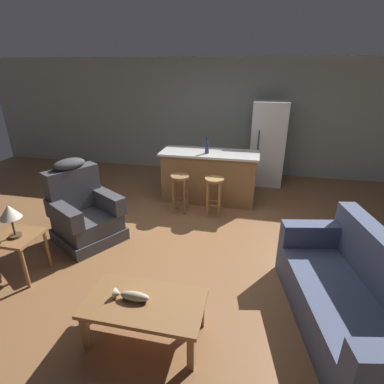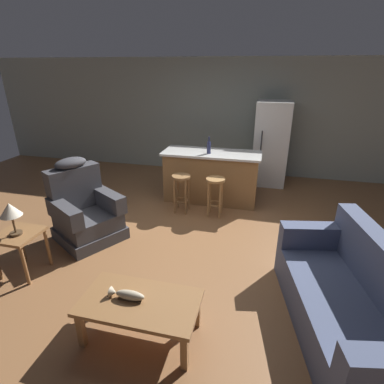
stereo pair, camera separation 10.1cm
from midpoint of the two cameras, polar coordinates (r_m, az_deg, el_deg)
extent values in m
plane|color=brown|center=(4.69, 1.12, -8.02)|extent=(12.00, 12.00, 0.00)
cube|color=#939E93|center=(7.19, 6.90, 13.88)|extent=(12.00, 0.05, 2.60)
cube|color=olive|center=(2.97, -8.90, -20.05)|extent=(1.10, 0.60, 0.04)
cube|color=olive|center=(3.16, -19.45, -23.45)|extent=(0.06, 0.06, 0.38)
cube|color=olive|center=(2.86, -0.31, -28.19)|extent=(0.06, 0.06, 0.38)
cube|color=olive|center=(3.45, -15.05, -18.19)|extent=(0.06, 0.06, 0.38)
cube|color=olive|center=(3.17, 1.97, -21.60)|extent=(0.06, 0.06, 0.38)
cube|color=#4C3823|center=(2.98, -10.65, -19.32)|extent=(0.22, 0.07, 0.01)
ellipsoid|color=tan|center=(2.96, -10.70, -18.76)|extent=(0.28, 0.09, 0.09)
cone|color=tan|center=(3.02, -13.80, -18.04)|extent=(0.06, 0.10, 0.10)
cube|color=#4C5675|center=(3.52, 26.90, -21.13)|extent=(1.20, 2.03, 0.20)
cube|color=#4C5675|center=(3.39, 27.56, -18.52)|extent=(1.20, 2.03, 0.22)
cube|color=#4C5675|center=(3.88, 23.34, -7.63)|extent=(0.86, 0.36, 0.28)
cube|color=#3D3D42|center=(4.78, -18.22, -7.40)|extent=(1.15, 1.15, 0.18)
cube|color=#3D3D42|center=(4.68, -18.53, -5.17)|extent=(1.07, 1.06, 0.24)
cube|color=#3D3D42|center=(4.76, -20.89, 0.78)|extent=(0.59, 0.77, 0.64)
ellipsoid|color=#3D3D42|center=(4.64, -21.54, 5.13)|extent=(0.46, 0.53, 0.16)
cube|color=#3D3D42|center=(4.70, -15.28, -1.29)|extent=(0.78, 0.56, 0.26)
cube|color=#3D3D42|center=(4.45, -22.54, -3.73)|extent=(0.78, 0.56, 0.26)
cube|color=olive|center=(4.17, -29.63, -7.04)|extent=(0.48, 0.48, 0.04)
cylinder|color=olive|center=(4.06, -28.60, -12.28)|extent=(0.04, 0.04, 0.52)
cylinder|color=olive|center=(4.55, -29.16, -8.53)|extent=(0.04, 0.04, 0.52)
cylinder|color=olive|center=(4.30, -25.15, -9.53)|extent=(0.04, 0.04, 0.52)
cylinder|color=#4C3823|center=(4.13, -29.89, -6.85)|extent=(0.14, 0.14, 0.03)
cylinder|color=#4C3823|center=(4.07, -30.23, -5.31)|extent=(0.02, 0.02, 0.22)
cone|color=beige|center=(4.00, -30.76, -2.90)|extent=(0.24, 0.24, 0.16)
cube|color=olive|center=(5.70, 4.18, 2.77)|extent=(1.71, 0.63, 0.91)
cube|color=silver|center=(5.55, 4.32, 7.38)|extent=(1.80, 0.70, 0.04)
cylinder|color=olive|center=(5.13, -1.51, 2.95)|extent=(0.32, 0.32, 0.04)
torus|color=olive|center=(5.30, -1.46, -1.53)|extent=(0.23, 0.23, 0.02)
cylinder|color=olive|center=(5.19, -2.83, -0.86)|extent=(0.04, 0.04, 0.64)
cylinder|color=olive|center=(5.14, -0.69, -1.07)|extent=(0.04, 0.04, 0.64)
cylinder|color=olive|center=(5.37, -2.22, -0.02)|extent=(0.04, 0.04, 0.64)
cylinder|color=olive|center=(5.32, -0.15, -0.22)|extent=(0.04, 0.04, 0.64)
cylinder|color=#A87A47|center=(5.01, 5.08, 2.38)|extent=(0.32, 0.32, 0.04)
torus|color=#A87A47|center=(5.18, 4.92, -2.18)|extent=(0.23, 0.23, 0.02)
cylinder|color=#A87A47|center=(5.07, 3.66, -1.51)|extent=(0.04, 0.04, 0.64)
cylinder|color=#A87A47|center=(5.04, 5.89, -1.73)|extent=(0.04, 0.04, 0.64)
cylinder|color=#A87A47|center=(5.25, 4.05, -0.63)|extent=(0.04, 0.04, 0.64)
cylinder|color=#A87A47|center=(5.22, 6.21, -0.84)|extent=(0.04, 0.04, 0.64)
cube|color=white|center=(6.66, 15.18, 8.83)|extent=(0.70, 0.66, 1.76)
cylinder|color=#333338|center=(6.29, 13.51, 9.04)|extent=(0.02, 0.02, 0.50)
cylinder|color=#23284C|center=(5.44, 3.76, 8.43)|extent=(0.07, 0.07, 0.21)
cylinder|color=#23284C|center=(5.40, 3.80, 9.98)|extent=(0.03, 0.03, 0.09)
camera|label=1|loc=(0.05, -89.32, 0.29)|focal=28.00mm
camera|label=2|loc=(0.05, 90.68, -0.29)|focal=28.00mm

